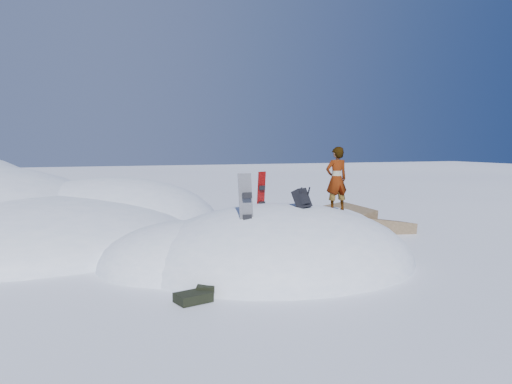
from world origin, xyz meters
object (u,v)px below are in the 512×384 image
object	(u,v)px
backpack	(302,199)
person	(336,179)
snowboard_red	(261,198)
snowboard_dark	(246,209)

from	to	relation	value
backpack	person	distance (m)	1.36
person	backpack	bearing A→B (deg)	19.82
snowboard_red	person	bearing A→B (deg)	-43.58
person	snowboard_red	bearing A→B (deg)	-19.11
backpack	snowboard_red	bearing A→B (deg)	92.88
snowboard_red	snowboard_dark	bearing A→B (deg)	-147.90
snowboard_red	person	distance (m)	2.02
backpack	person	world-z (taller)	person
backpack	person	bearing A→B (deg)	-7.99
snowboard_red	backpack	distance (m)	1.26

